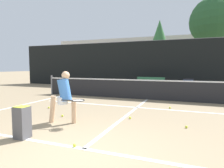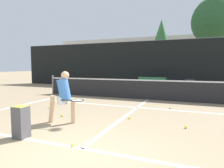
% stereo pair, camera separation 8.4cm
% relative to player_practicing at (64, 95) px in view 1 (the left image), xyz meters
% --- Properties ---
extents(ground_plane, '(100.00, 100.00, 0.00)m').
position_rel_player_practicing_xyz_m(ground_plane, '(1.38, -1.78, -0.78)').
color(ground_plane, '#937F60').
extents(court_baseline_near, '(11.00, 0.10, 0.01)m').
position_rel_player_practicing_xyz_m(court_baseline_near, '(1.38, -1.38, -0.78)').
color(court_baseline_near, white).
rests_on(court_baseline_near, ground).
extents(court_service_line, '(8.25, 0.10, 0.01)m').
position_rel_player_practicing_xyz_m(court_service_line, '(1.38, 2.77, -0.78)').
color(court_service_line, white).
rests_on(court_service_line, ground).
extents(court_center_mark, '(0.10, 6.12, 0.01)m').
position_rel_player_practicing_xyz_m(court_center_mark, '(1.38, 1.68, -0.78)').
color(court_center_mark, white).
rests_on(court_center_mark, ground).
extents(court_sideline_left, '(0.10, 7.12, 0.01)m').
position_rel_player_practicing_xyz_m(court_sideline_left, '(-3.13, 1.68, -0.78)').
color(court_sideline_left, white).
rests_on(court_sideline_left, ground).
extents(net, '(11.09, 0.09, 1.07)m').
position_rel_player_practicing_xyz_m(net, '(1.38, 4.74, -0.27)').
color(net, slate).
rests_on(net, ground).
extents(fence_back, '(24.00, 0.06, 3.44)m').
position_rel_player_practicing_xyz_m(fence_back, '(1.38, 9.92, 0.93)').
color(fence_back, black).
rests_on(fence_back, ground).
extents(player_practicing, '(1.17, 0.48, 1.44)m').
position_rel_player_practicing_xyz_m(player_practicing, '(0.00, 0.00, 0.00)').
color(player_practicing, '#DBAD84').
rests_on(player_practicing, ground).
extents(tennis_ball_scattered_0, '(0.07, 0.07, 0.07)m').
position_rel_player_practicing_xyz_m(tennis_ball_scattered_0, '(2.58, 3.01, -0.75)').
color(tennis_ball_scattered_0, '#D1E033').
rests_on(tennis_ball_scattered_0, ground).
extents(tennis_ball_scattered_2, '(0.07, 0.07, 0.07)m').
position_rel_player_practicing_xyz_m(tennis_ball_scattered_2, '(-1.67, 1.40, -0.75)').
color(tennis_ball_scattered_2, '#D1E033').
rests_on(tennis_ball_scattered_2, ground).
extents(tennis_ball_scattered_3, '(0.07, 0.07, 0.07)m').
position_rel_player_practicing_xyz_m(tennis_ball_scattered_3, '(-0.46, 0.54, -0.75)').
color(tennis_ball_scattered_3, '#D1E033').
rests_on(tennis_ball_scattered_3, ground).
extents(tennis_ball_scattered_4, '(0.07, 0.07, 0.07)m').
position_rel_player_practicing_xyz_m(tennis_ball_scattered_4, '(1.59, 1.06, -0.75)').
color(tennis_ball_scattered_4, '#D1E033').
rests_on(tennis_ball_scattered_4, ground).
extents(tennis_ball_scattered_5, '(0.07, 0.07, 0.07)m').
position_rel_player_practicing_xyz_m(tennis_ball_scattered_5, '(1.16, -1.37, -0.75)').
color(tennis_ball_scattered_5, '#D1E033').
rests_on(tennis_ball_scattered_5, ground).
extents(tennis_ball_scattered_7, '(0.07, 0.07, 0.07)m').
position_rel_player_practicing_xyz_m(tennis_ball_scattered_7, '(-2.42, 2.66, -0.75)').
color(tennis_ball_scattered_7, '#D1E033').
rests_on(tennis_ball_scattered_7, ground).
extents(tennis_ball_scattered_8, '(0.07, 0.07, 0.07)m').
position_rel_player_practicing_xyz_m(tennis_ball_scattered_8, '(3.19, 0.71, -0.75)').
color(tennis_ball_scattered_8, '#D1E033').
rests_on(tennis_ball_scattered_8, ground).
extents(ball_hopper, '(0.28, 0.28, 0.71)m').
position_rel_player_practicing_xyz_m(ball_hopper, '(-0.16, -1.35, -0.41)').
color(ball_hopper, '#4C4C51').
rests_on(ball_hopper, ground).
extents(courtside_bench, '(1.90, 0.50, 0.86)m').
position_rel_player_practicing_xyz_m(courtside_bench, '(0.80, 8.66, -0.30)').
color(courtside_bench, '#33724C').
rests_on(courtside_bench, ground).
extents(trash_bin, '(0.62, 0.62, 0.82)m').
position_rel_player_practicing_xyz_m(trash_bin, '(3.17, 8.42, -0.37)').
color(trash_bin, '#384C7F').
rests_on(trash_bin, ground).
extents(parked_car, '(1.84, 4.07, 1.42)m').
position_rel_player_practicing_xyz_m(parked_car, '(-2.88, 13.47, -0.18)').
color(parked_car, navy).
rests_on(parked_car, ground).
extents(tree_west, '(2.51, 2.51, 6.70)m').
position_rel_player_practicing_xyz_m(tree_west, '(0.00, 18.20, 3.93)').
color(tree_west, brown).
rests_on(tree_west, ground).
extents(tree_mid, '(4.64, 4.64, 8.17)m').
position_rel_player_practicing_xyz_m(tree_mid, '(5.32, 17.00, 5.05)').
color(tree_mid, brown).
rests_on(tree_mid, ground).
extents(building_far, '(36.00, 2.40, 5.69)m').
position_rel_player_practicing_xyz_m(building_far, '(1.38, 24.55, 2.06)').
color(building_far, beige).
rests_on(building_far, ground).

